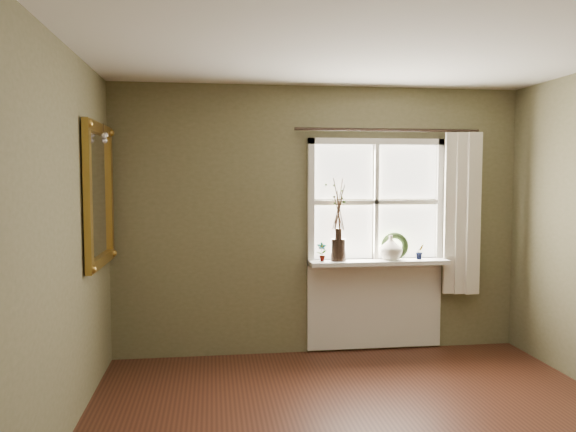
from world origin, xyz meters
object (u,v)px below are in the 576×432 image
(cream_vase, at_px, (391,248))
(gilt_mirror, at_px, (99,195))
(dark_jug, at_px, (338,250))
(wreath, at_px, (395,249))

(cream_vase, height_order, gilt_mirror, gilt_mirror)
(dark_jug, relative_size, wreath, 0.80)
(dark_jug, height_order, gilt_mirror, gilt_mirror)
(dark_jug, bearing_deg, cream_vase, 0.00)
(cream_vase, relative_size, gilt_mirror, 0.20)
(gilt_mirror, bearing_deg, wreath, 10.90)
(wreath, relative_size, gilt_mirror, 0.23)
(dark_jug, relative_size, cream_vase, 0.89)
(wreath, bearing_deg, dark_jug, -165.01)
(dark_jug, height_order, cream_vase, cream_vase)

